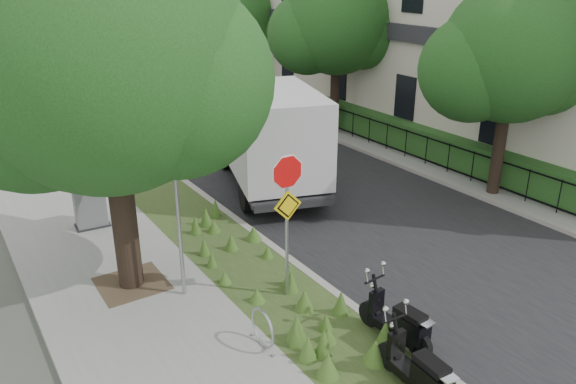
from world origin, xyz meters
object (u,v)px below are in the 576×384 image
box_truck (269,133)px  utility_cabinet (90,207)px  scooter_near (422,377)px  scooter_far (402,327)px

box_truck → utility_cabinet: 5.68m
scooter_near → utility_cabinet: bearing=105.9°
scooter_near → utility_cabinet: 9.73m
scooter_near → box_truck: 9.97m
box_truck → scooter_far: bearing=-105.1°
scooter_far → box_truck: 8.68m
box_truck → utility_cabinet: box_truck is taller
scooter_near → scooter_far: scooter_near is taller
box_truck → utility_cabinet: size_ratio=5.61×
scooter_near → utility_cabinet: size_ratio=1.50×
utility_cabinet → scooter_far: bearing=-67.9°
scooter_far → utility_cabinet: (-3.33, 8.20, 0.16)m
scooter_near → scooter_far: (0.67, 1.15, -0.00)m
scooter_far → box_truck: size_ratio=0.26×
scooter_near → scooter_far: 1.33m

